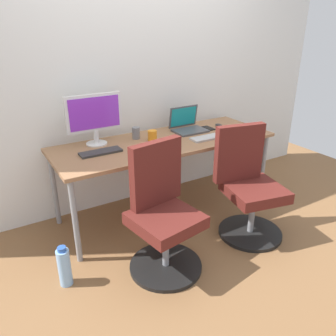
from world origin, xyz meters
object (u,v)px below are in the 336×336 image
at_px(water_bottle_on_floor, 64,267).
at_px(coffee_mug, 152,136).
at_px(office_chair_left, 162,215).
at_px(desktop_monitor, 94,116).
at_px(open_laptop, 187,125).
at_px(office_chair_right, 248,188).

distance_m(water_bottle_on_floor, coffee_mug, 1.31).
distance_m(office_chair_left, coffee_mug, 0.85).
bearing_deg(water_bottle_on_floor, desktop_monitor, 52.84).
bearing_deg(open_laptop, office_chair_left, -133.01).
bearing_deg(open_laptop, desktop_monitor, 175.35).
distance_m(desktop_monitor, coffee_mug, 0.53).
bearing_deg(office_chair_right, coffee_mug, 125.55).
relative_size(office_chair_right, desktop_monitor, 1.96).
bearing_deg(open_laptop, water_bottle_on_floor, -155.70).
relative_size(office_chair_right, water_bottle_on_floor, 3.03).
height_order(office_chair_right, coffee_mug, office_chair_right).
relative_size(office_chair_right, open_laptop, 3.03).
height_order(desktop_monitor, coffee_mug, desktop_monitor).
xyz_separation_m(water_bottle_on_floor, open_laptop, (1.44, 0.65, 0.63)).
relative_size(office_chair_left, coffee_mug, 10.22).
bearing_deg(desktop_monitor, office_chair_right, -42.12).
distance_m(open_laptop, coffee_mug, 0.44).
xyz_separation_m(open_laptop, coffee_mug, (-0.44, -0.09, -0.01)).
distance_m(office_chair_left, office_chair_right, 0.83).
relative_size(water_bottle_on_floor, open_laptop, 1.00).
bearing_deg(water_bottle_on_floor, open_laptop, 24.30).
bearing_deg(office_chair_right, desktop_monitor, 137.88).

